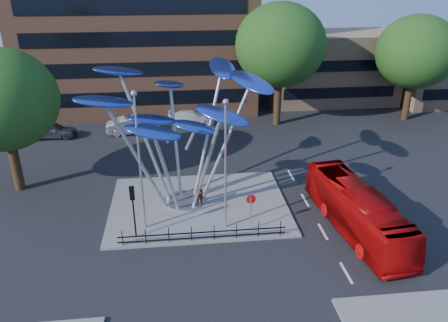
{
  "coord_description": "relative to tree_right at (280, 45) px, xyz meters",
  "views": [
    {
      "loc": [
        -2.16,
        -20.11,
        15.23
      ],
      "look_at": [
        0.52,
        4.0,
        4.24
      ],
      "focal_mm": 35.0,
      "sensor_mm": 36.0,
      "label": 1
    }
  ],
  "objects": [
    {
      "name": "street_lamp_left",
      "position": [
        -12.5,
        -18.5,
        -2.68
      ],
      "size": [
        0.36,
        0.36,
        8.8
      ],
      "color": "#9EA0A5",
      "rests_on": "traffic_island"
    },
    {
      "name": "no_entry_sign_island",
      "position": [
        -6.0,
        -19.48,
        -6.22
      ],
      "size": [
        0.6,
        0.1,
        2.45
      ],
      "color": "#9EA0A5",
      "rests_on": "traffic_island"
    },
    {
      "name": "tree_right",
      "position": [
        0.0,
        0.0,
        0.0
      ],
      "size": [
        8.8,
        8.8,
        12.11
      ],
      "color": "black",
      "rests_on": "ground"
    },
    {
      "name": "traffic_light_island",
      "position": [
        -13.0,
        -19.5,
        -5.42
      ],
      "size": [
        0.28,
        0.18,
        3.42
      ],
      "color": "black",
      "rests_on": "traffic_island"
    },
    {
      "name": "pedestrian",
      "position": [
        -8.96,
        -16.05,
        -7.09
      ],
      "size": [
        0.59,
        0.39,
        1.59
      ],
      "primitive_type": "imported",
      "rotation": [
        0.0,
        0.0,
        3.12
      ],
      "color": "gray",
      "rests_on": "traffic_island"
    },
    {
      "name": "tree_left",
      "position": [
        -22.0,
        -12.0,
        -1.24
      ],
      "size": [
        7.6,
        7.6,
        10.32
      ],
      "color": "black",
      "rests_on": "ground"
    },
    {
      "name": "parked_car_mid",
      "position": [
        -14.67,
        -1.14,
        -7.24
      ],
      "size": [
        4.98,
        2.08,
        1.6
      ],
      "primitive_type": "imported",
      "rotation": [
        0.0,
        0.0,
        1.65
      ],
      "color": "#9D9FA4",
      "rests_on": "ground"
    },
    {
      "name": "traffic_island",
      "position": [
        -9.0,
        -16.0,
        -7.96
      ],
      "size": [
        12.0,
        9.0,
        0.15
      ],
      "primitive_type": "cube",
      "color": "slate",
      "rests_on": "ground"
    },
    {
      "name": "parked_car_right",
      "position": [
        -8.76,
        1.0,
        -7.35
      ],
      "size": [
        4.79,
        2.01,
        1.38
      ],
      "primitive_type": "imported",
      "rotation": [
        0.0,
        0.0,
        1.55
      ],
      "color": "silver",
      "rests_on": "ground"
    },
    {
      "name": "parked_car_left",
      "position": [
        -22.12,
        -1.52,
        -7.28
      ],
      "size": [
        4.47,
        1.9,
        1.51
      ],
      "primitive_type": "imported",
      "rotation": [
        0.0,
        0.0,
        1.54
      ],
      "color": "#3C3F43",
      "rests_on": "ground"
    },
    {
      "name": "street_lamp_right",
      "position": [
        -7.5,
        -19.0,
        -2.94
      ],
      "size": [
        0.36,
        0.36,
        8.3
      ],
      "color": "#9EA0A5",
      "rests_on": "traffic_island"
    },
    {
      "name": "ground",
      "position": [
        -8.0,
        -22.0,
        -8.04
      ],
      "size": [
        120.0,
        120.0,
        0.0
      ],
      "primitive_type": "plane",
      "color": "black",
      "rests_on": "ground"
    },
    {
      "name": "tree_far",
      "position": [
        14.0,
        0.0,
        -0.93
      ],
      "size": [
        8.0,
        8.0,
        10.81
      ],
      "color": "black",
      "rests_on": "ground"
    },
    {
      "name": "low_building_near",
      "position": [
        8.0,
        8.0,
        -4.04
      ],
      "size": [
        15.0,
        8.0,
        8.0
      ],
      "primitive_type": "cube",
      "color": "tan",
      "rests_on": "ground"
    },
    {
      "name": "pedestrian_railing_front",
      "position": [
        -9.0,
        -20.3,
        -7.48
      ],
      "size": [
        10.0,
        0.06,
        1.0
      ],
      "color": "black",
      "rests_on": "traffic_island"
    },
    {
      "name": "red_bus",
      "position": [
        0.5,
        -20.01,
        -6.61
      ],
      "size": [
        3.55,
        10.46,
        2.86
      ],
      "primitive_type": "imported",
      "rotation": [
        0.0,
        0.0,
        0.11
      ],
      "color": "#B00808",
      "rests_on": "ground"
    },
    {
      "name": "leaf_sculpture",
      "position": [
        -10.07,
        -15.32,
        -1.16
      ],
      "size": [
        12.72,
        9.54,
        9.51
      ],
      "color": "#9EA0A5",
      "rests_on": "traffic_island"
    }
  ]
}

